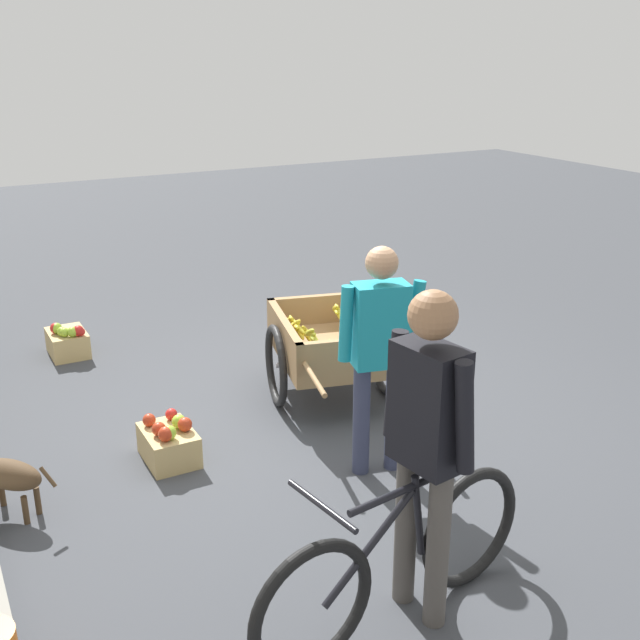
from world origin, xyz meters
The scene contains 8 objects.
ground_plane centered at (0.00, 0.00, 0.00)m, with size 24.00×24.00×0.00m, color #3D3F44.
fruit_cart centered at (0.32, -0.34, 0.44)m, with size 1.78×1.14×0.72m.
vendor_person centered at (-0.79, -0.06, 0.90)m, with size 0.28×0.56×1.52m.
bicycle centered at (-2.06, 0.63, 0.35)m, with size 0.46×1.65×0.85m.
cyclist_person centered at (-2.03, 0.48, 1.00)m, with size 0.52×0.25×1.66m.
dog centered at (-0.18, 2.15, 0.27)m, with size 0.53×0.48×0.40m.
apple_crate centered at (2.24, 1.32, 0.13)m, with size 0.44×0.32×0.32m.
mixed_fruit_crate centered at (-0.03, 1.10, 0.14)m, with size 0.44×0.32×0.32m.
Camera 1 is at (-4.57, 2.40, 2.65)m, focal length 43.42 mm.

